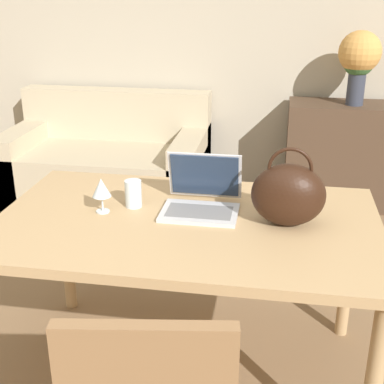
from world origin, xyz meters
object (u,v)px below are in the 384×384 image
couch (109,164)px  wine_glass (101,189)px  drinking_glass (133,194)px  handbag (288,194)px  laptop (202,195)px  flower_vase (359,58)px

couch → wine_glass: 2.10m
drinking_glass → wine_glass: 0.14m
wine_glass → handbag: handbag is taller
drinking_glass → wine_glass: (-0.11, -0.08, 0.05)m
wine_glass → laptop: bearing=15.0°
couch → laptop: size_ratio=4.93×
laptop → flower_vase: (0.83, 1.97, 0.31)m
wine_glass → handbag: 0.75m
laptop → drinking_glass: bearing=-174.3°
laptop → flower_vase: flower_vase is taller
couch → flower_vase: 2.04m
laptop → couch: bearing=119.4°
couch → flower_vase: (1.85, 0.15, 0.84)m
wine_glass → drinking_glass: bearing=35.2°
couch → flower_vase: bearing=4.6°
drinking_glass → handbag: size_ratio=0.37×
handbag → flower_vase: flower_vase is taller
couch → laptop: (1.02, -1.82, 0.53)m
laptop → flower_vase: bearing=67.2°
laptop → handbag: 0.37m
drinking_glass → flower_vase: (1.11, 2.00, 0.32)m
drinking_glass → couch: bearing=111.7°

